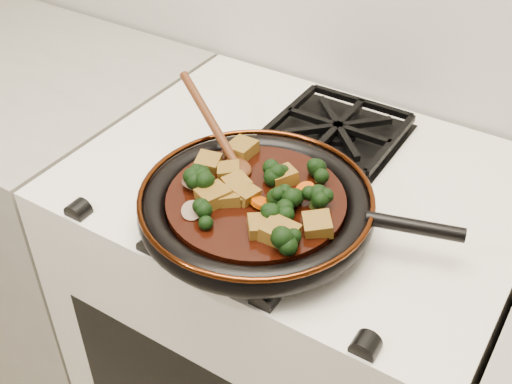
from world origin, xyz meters
The scene contains 36 objects.
stove centered at (0.00, 1.69, 0.45)m, with size 0.76×0.60×0.90m, color white.
burner_grate_front centered at (0.00, 1.55, 0.91)m, with size 0.23×0.23×0.03m, color black, non-canonical shape.
burner_grate_back centered at (0.00, 1.83, 0.91)m, with size 0.23×0.23×0.03m, color black, non-canonical shape.
skillet centered at (0.01, 1.54, 0.94)m, with size 0.48×0.36×0.05m.
braising_sauce centered at (0.01, 1.53, 0.95)m, with size 0.27×0.27×0.02m, color black.
tofu_cube_0 centered at (-0.02, 1.50, 0.97)m, with size 0.04×0.03×0.02m, color brown.
tofu_cube_1 centered at (0.02, 1.59, 0.97)m, with size 0.04×0.04×0.02m, color brown.
tofu_cube_2 centered at (-0.10, 1.56, 0.97)m, with size 0.04×0.04×0.02m, color brown.
tofu_cube_3 centered at (0.12, 1.52, 0.97)m, with size 0.04×0.04×0.02m, color brown.
tofu_cube_4 centered at (-0.07, 1.62, 0.97)m, with size 0.04×0.04×0.02m, color brown.
tofu_cube_5 centered at (-0.01, 1.52, 0.97)m, with size 0.04×0.04×0.02m, color brown.
tofu_cube_6 centered at (-0.06, 1.56, 0.97)m, with size 0.04×0.03×0.02m, color brown.
tofu_cube_7 centered at (-0.02, 1.51, 0.97)m, with size 0.04×0.03×0.02m, color brown.
tofu_cube_8 centered at (0.08, 1.48, 0.97)m, with size 0.04×0.05×0.02m, color brown.
tofu_cube_9 centered at (-0.03, 1.54, 0.97)m, with size 0.04×0.04×0.02m, color brown.
tofu_cube_10 centered at (0.05, 1.48, 0.97)m, with size 0.04×0.04×0.02m, color brown.
tofu_cube_11 centered at (-0.04, 1.49, 0.97)m, with size 0.04×0.04×0.02m, color brown.
broccoli_floret_0 centered at (-0.03, 1.45, 0.97)m, with size 0.05×0.05×0.05m, color black, non-canonical shape.
broccoli_floret_1 centered at (0.07, 1.62, 0.97)m, with size 0.06×0.06×0.05m, color black, non-canonical shape.
broccoli_floret_2 centered at (0.06, 1.51, 0.97)m, with size 0.06×0.06×0.05m, color black, non-canonical shape.
broccoli_floret_3 centered at (0.09, 1.56, 0.97)m, with size 0.06×0.06×0.06m, color black, non-canonical shape.
broccoli_floret_4 centered at (-0.08, 1.52, 0.97)m, with size 0.06×0.06×0.06m, color black, non-canonical shape.
broccoli_floret_5 centered at (0.01, 1.59, 0.97)m, with size 0.06×0.06×0.05m, color black, non-canonical shape.
broccoli_floret_6 centered at (0.05, 1.54, 0.97)m, with size 0.06×0.06×0.05m, color black, non-canonical shape.
broccoli_floret_7 centered at (-0.08, 1.51, 0.97)m, with size 0.06×0.06×0.05m, color black, non-canonical shape.
broccoli_floret_8 centered at (0.10, 1.46, 0.97)m, with size 0.06×0.06×0.05m, color black, non-canonical shape.
carrot_coin_0 centered at (0.02, 1.52, 0.96)m, with size 0.03×0.03×0.01m, color #B94305.
carrot_coin_1 centered at (0.06, 1.59, 0.96)m, with size 0.03×0.03×0.01m, color #B94305.
carrot_coin_2 centered at (-0.06, 1.51, 0.96)m, with size 0.03×0.03×0.01m, color #B94305.
carrot_coin_3 centered at (-0.06, 1.58, 0.96)m, with size 0.03×0.03×0.01m, color #B94305.
carrot_coin_4 centered at (-0.07, 1.62, 0.96)m, with size 0.03×0.03×0.01m, color #B94305.
carrot_coin_5 centered at (-0.03, 1.52, 0.96)m, with size 0.03×0.03×0.01m, color #B94305.
mushroom_slice_0 centered at (-0.05, 1.45, 0.97)m, with size 0.03×0.03×0.01m, color brown.
mushroom_slice_1 centered at (0.09, 1.48, 0.97)m, with size 0.04×0.04×0.01m, color brown.
mushroom_slice_2 centered at (-0.09, 1.51, 0.97)m, with size 0.03×0.03×0.01m, color brown.
wooden_spoon centered at (-0.10, 1.60, 0.98)m, with size 0.13×0.09×0.21m.
Camera 1 is at (0.41, 0.90, 1.57)m, focal length 45.00 mm.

